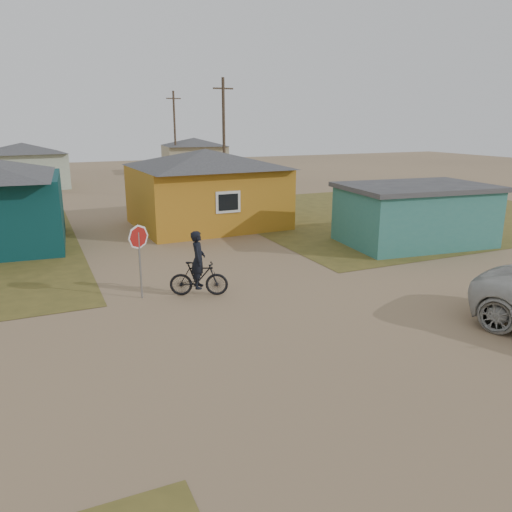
{
  "coord_description": "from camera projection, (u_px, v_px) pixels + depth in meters",
  "views": [
    {
      "loc": [
        -5.64,
        -10.24,
        5.24
      ],
      "look_at": [
        0.32,
        3.0,
        1.3
      ],
      "focal_mm": 35.0,
      "sensor_mm": 36.0,
      "label": 1
    }
  ],
  "objects": [
    {
      "name": "utility_pole_near",
      "position": [
        224.0,
        138.0,
        33.47
      ],
      "size": [
        1.4,
        0.2,
        8.0
      ],
      "color": "#47382A",
      "rests_on": "ground"
    },
    {
      "name": "grass_ne",
      "position": [
        397.0,
        212.0,
        29.6
      ],
      "size": [
        20.0,
        18.0,
        0.0
      ],
      "primitive_type": "cube",
      "color": "brown",
      "rests_on": "ground"
    },
    {
      "name": "house_yellow",
      "position": [
        207.0,
        187.0,
        25.41
      ],
      "size": [
        7.72,
        6.76,
        3.9
      ],
      "color": "#B6771C",
      "rests_on": "ground"
    },
    {
      "name": "ground",
      "position": [
        293.0,
        335.0,
        12.62
      ],
      "size": [
        120.0,
        120.0,
        0.0
      ],
      "primitive_type": "plane",
      "color": "#937655"
    },
    {
      "name": "house_pale_west",
      "position": [
        24.0,
        165.0,
        39.68
      ],
      "size": [
        7.04,
        6.15,
        3.6
      ],
      "color": "#A9B69D",
      "rests_on": "ground"
    },
    {
      "name": "house_beige_east",
      "position": [
        194.0,
        155.0,
        51.3
      ],
      "size": [
        6.95,
        6.05,
        3.6
      ],
      "color": "tan",
      "rests_on": "ground"
    },
    {
      "name": "shed_turquoise",
      "position": [
        415.0,
        214.0,
        21.76
      ],
      "size": [
        6.71,
        4.93,
        2.6
      ],
      "color": "#36786D",
      "rests_on": "ground"
    },
    {
      "name": "utility_pole_far",
      "position": [
        175.0,
        133.0,
        47.95
      ],
      "size": [
        1.4,
        0.2,
        8.0
      ],
      "color": "#47382A",
      "rests_on": "ground"
    },
    {
      "name": "stop_sign",
      "position": [
        139.0,
        244.0,
        14.84
      ],
      "size": [
        0.75,
        0.12,
        2.29
      ],
      "color": "gray",
      "rests_on": "ground"
    },
    {
      "name": "cyclist",
      "position": [
        199.0,
        272.0,
        15.32
      ],
      "size": [
        1.86,
        1.17,
        2.04
      ],
      "color": "black",
      "rests_on": "ground"
    }
  ]
}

